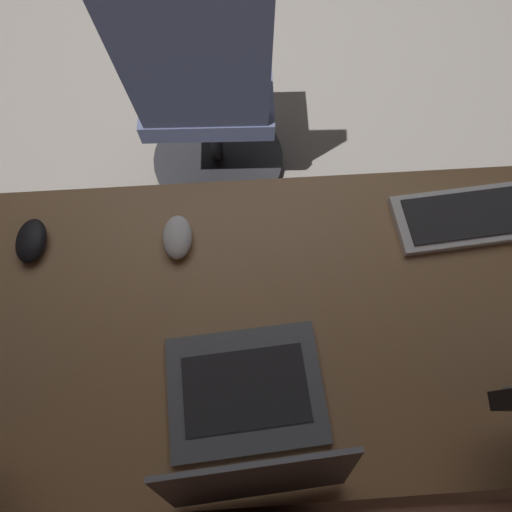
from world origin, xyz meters
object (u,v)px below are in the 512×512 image
Objects in this scene: drawer_pedestal at (226,362)px; mouse_main at (31,241)px; keyboard_main at (488,214)px; mouse_spare at (177,237)px; office_chair at (208,103)px; laptop_leftmost at (252,421)px.

mouse_main is at bearing -30.23° from drawer_pedestal.
keyboard_main reaches higher than drawer_pedestal.
mouse_spare reaches higher than drawer_pedestal.
mouse_main is (0.39, -0.23, 0.40)m from drawer_pedestal.
office_chair reaches higher than mouse_spare.
mouse_spare is 0.11× the size of office_chair.
drawer_pedestal is 1.62× the size of keyboard_main.
mouse_spare reaches higher than keyboard_main.
mouse_main reaches higher than keyboard_main.
laptop_leftmost is 0.68m from keyboard_main.
office_chair reaches higher than mouse_main.
laptop_leftmost is 1.07m from office_chair.
office_chair reaches higher than drawer_pedestal.
keyboard_main is 1.01m from mouse_main.
mouse_spare is at bearing 177.98° from mouse_main.
drawer_pedestal is at bearing 91.64° from office_chair.
mouse_main is at bearing -2.02° from mouse_spare.
office_chair reaches higher than laptop_leftmost.
laptop_leftmost reaches higher than keyboard_main.
keyboard_main is 4.13× the size of mouse_main.
mouse_spare is (0.07, -0.21, 0.40)m from drawer_pedestal.
keyboard_main is at bearing -159.58° from drawer_pedestal.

